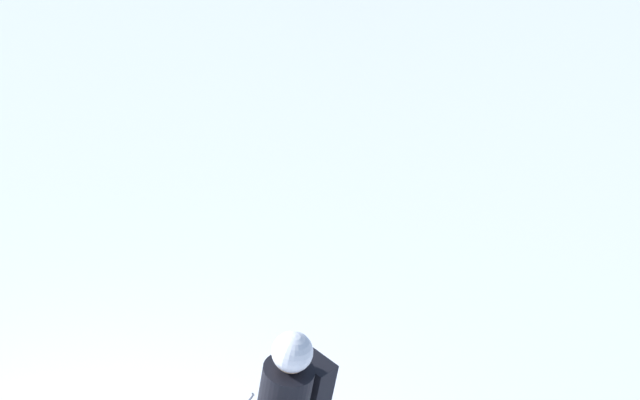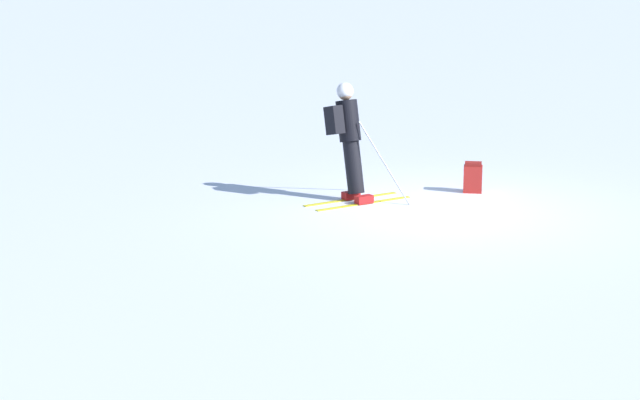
{
  "view_description": "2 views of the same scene",
  "coord_description": "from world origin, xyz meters",
  "views": [
    {
      "loc": [
        2.69,
        -5.83,
        5.41
      ],
      "look_at": [
        1.23,
        3.01,
        1.29
      ],
      "focal_mm": 60.0,
      "sensor_mm": 36.0,
      "label": 1
    },
    {
      "loc": [
        -5.0,
        15.11,
        3.79
      ],
      "look_at": [
        -0.03,
        4.27,
        1.05
      ],
      "focal_mm": 60.0,
      "sensor_mm": 36.0,
      "label": 2
    }
  ],
  "objects": []
}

